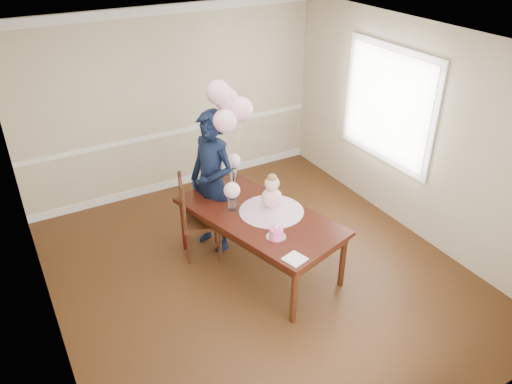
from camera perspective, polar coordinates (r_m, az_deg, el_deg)
name	(u,v)px	position (r m, az deg, el deg)	size (l,w,h in m)	color
floor	(259,273)	(6.05, 0.29, -9.24)	(4.50, 5.00, 0.00)	#321B0C
ceiling	(259,45)	(4.82, 0.38, 16.49)	(4.50, 5.00, 0.02)	silver
wall_back	(173,103)	(7.39, -9.46, 10.04)	(4.50, 0.02, 2.70)	tan
wall_front	(440,322)	(3.74, 20.25, -13.80)	(4.50, 0.02, 2.70)	tan
wall_left	(34,233)	(4.76, -23.99, -4.26)	(0.02, 5.00, 2.70)	tan
wall_right	(415,132)	(6.60, 17.68, 6.53)	(0.02, 5.00, 2.70)	tan
chair_rail_trim	(176,132)	(7.55, -9.14, 6.80)	(4.50, 0.02, 0.07)	white
crown_molding	(165,10)	(7.06, -10.33, 19.81)	(4.50, 0.02, 0.12)	silver
baseboard_trim	(180,181)	(7.91, -8.66, 1.21)	(4.50, 0.02, 0.12)	white
window_frame	(388,105)	(6.84, 14.84, 9.57)	(0.02, 1.66, 1.56)	silver
window_blinds	(387,105)	(6.82, 14.73, 9.54)	(0.01, 1.50, 1.40)	white
dining_table_top	(259,216)	(5.74, 0.40, -2.76)	(0.99, 1.98, 0.05)	black
table_apron	(259,221)	(5.78, 0.39, -3.38)	(0.89, 1.88, 0.10)	black
table_leg_fl	(294,296)	(5.23, 4.36, -11.76)	(0.07, 0.07, 0.69)	black
table_leg_fr	(343,260)	(5.76, 9.87, -7.71)	(0.07, 0.07, 0.69)	black
table_leg_bl	(184,226)	(6.30, -8.21, -3.85)	(0.07, 0.07, 0.69)	black
table_leg_br	(233,202)	(6.74, -2.64, -1.09)	(0.07, 0.07, 0.69)	black
baby_skirt	(272,207)	(5.77, 1.79, -1.76)	(0.75, 0.75, 0.10)	#D69EC1
baby_torso	(272,198)	(5.70, 1.81, -0.66)	(0.24, 0.24, 0.24)	#F89CCC
baby_head	(272,183)	(5.60, 1.84, 0.99)	(0.17, 0.17, 0.17)	beige
baby_hair	(272,179)	(5.58, 1.85, 1.53)	(0.12, 0.12, 0.12)	brown
cake_platter	(276,237)	(5.35, 2.31, -5.13)	(0.22, 0.22, 0.01)	silver
birthday_cake	(276,233)	(5.32, 2.32, -4.66)	(0.15, 0.15, 0.10)	#ED4A9A
cake_flower_a	(276,228)	(5.29, 2.33, -4.09)	(0.03, 0.03, 0.03)	white
cake_flower_b	(277,226)	(5.32, 2.40, -3.88)	(0.03, 0.03, 0.03)	white
rose_vase_near	(232,204)	(5.78, -2.73, -1.33)	(0.10, 0.10, 0.16)	silver
roses_near	(232,190)	(5.69, -2.77, 0.20)	(0.19, 0.19, 0.19)	silver
rose_vase_far	(234,173)	(6.44, -2.58, 2.17)	(0.10, 0.10, 0.16)	white
roses_far	(233,161)	(6.36, -2.62, 3.59)	(0.19, 0.19, 0.19)	silver
napkin	(295,259)	(5.05, 4.46, -7.63)	(0.20, 0.20, 0.01)	white
balloon_weight	(234,194)	(6.12, -2.58, -0.18)	(0.04, 0.04, 0.02)	silver
balloon_a	(225,121)	(5.63, -3.55, 8.11)	(0.28, 0.28, 0.28)	#FFB4D3
balloon_b	(241,109)	(5.68, -1.74, 9.45)	(0.28, 0.28, 0.28)	#F0AAC8
balloon_c	(227,99)	(5.70, -3.39, 10.54)	(0.28, 0.28, 0.28)	#DB9BBB
balloon_d	(218,92)	(5.62, -4.32, 11.29)	(0.28, 0.28, 0.28)	#E8A4BE
balloon_ribbon_a	(230,165)	(5.89, -3.03, 3.15)	(0.00, 0.00, 0.83)	silver
balloon_ribbon_b	(237,159)	(5.91, -2.17, 3.81)	(0.00, 0.00, 0.93)	white
balloon_ribbon_c	(230,154)	(5.92, -2.95, 4.34)	(0.00, 0.00, 1.03)	white
balloon_ribbon_d	(227,151)	(5.87, -3.38, 4.65)	(0.00, 0.00, 1.13)	white
dining_chair_seat	(202,221)	(6.14, -6.25, -3.27)	(0.47, 0.47, 0.05)	#3D1F10
chair_leg_fl	(189,248)	(6.11, -7.68, -6.38)	(0.04, 0.04, 0.45)	#3A1A10
chair_leg_fr	(220,244)	(6.14, -4.13, -5.96)	(0.04, 0.04, 0.45)	#3C1A10
chair_leg_bl	(186,231)	(6.42, -8.02, -4.40)	(0.04, 0.04, 0.45)	#38120F
chair_leg_br	(215,227)	(6.45, -4.65, -4.02)	(0.04, 0.04, 0.45)	#3B1D10
chair_back_post_l	(184,209)	(5.80, -8.25, -1.98)	(0.04, 0.04, 0.59)	#331B0D
chair_back_post_r	(181,193)	(6.13, -8.58, -0.14)	(0.04, 0.04, 0.59)	#34150E
chair_slat_low	(183,210)	(6.03, -8.33, -2.07)	(0.03, 0.42, 0.05)	#34190E
chair_slat_mid	(182,198)	(5.94, -8.45, -0.69)	(0.03, 0.42, 0.05)	#3B2110
chair_slat_top	(181,186)	(5.86, -8.57, 0.74)	(0.03, 0.42, 0.05)	#39190F
woman	(212,182)	(6.05, -5.02, 1.09)	(0.66, 0.44, 1.82)	black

